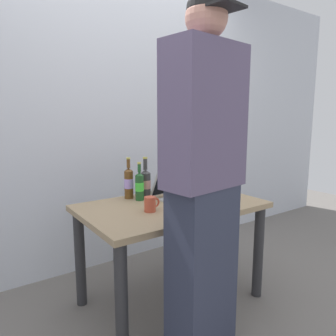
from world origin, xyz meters
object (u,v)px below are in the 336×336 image
beer_bottle_dark (145,183)px  coffee_mug (150,204)px  beer_bottle_amber (129,182)px  person_figure (203,187)px  laptop (179,192)px  beer_bottle_brown (140,186)px

beer_bottle_dark → coffee_mug: beer_bottle_dark is taller
beer_bottle_dark → coffee_mug: 0.36m
beer_bottle_amber → person_figure: person_figure is taller
beer_bottle_amber → coffee_mug: bearing=-96.4°
beer_bottle_amber → person_figure: (-0.02, -0.84, 0.13)m
laptop → beer_bottle_amber: bearing=147.4°
beer_bottle_dark → beer_bottle_amber: (-0.11, 0.05, 0.01)m
beer_bottle_amber → laptop: bearing=-32.6°
beer_bottle_amber → beer_bottle_dark: bearing=-22.0°
laptop → beer_bottle_amber: 0.37m
person_figure → coffee_mug: bearing=91.9°
beer_bottle_dark → person_figure: 0.82m
beer_bottle_dark → beer_bottle_brown: 0.09m
coffee_mug → laptop: bearing=25.3°
laptop → beer_bottle_amber: beer_bottle_amber is taller
laptop → coffee_mug: laptop is taller
laptop → coffee_mug: (-0.35, -0.17, 0.00)m
beer_bottle_brown → person_figure: person_figure is taller
beer_bottle_amber → coffee_mug: (-0.04, -0.36, -0.07)m
beer_bottle_dark → beer_bottle_brown: (-0.08, -0.05, -0.00)m
beer_bottle_brown → person_figure: 0.76m
beer_bottle_dark → beer_bottle_amber: bearing=158.0°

